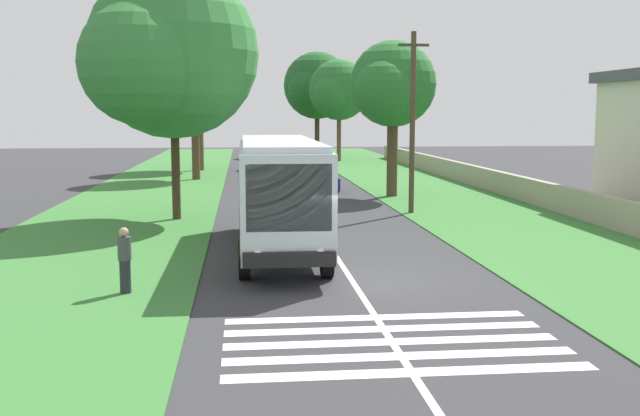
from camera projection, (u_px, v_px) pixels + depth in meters
ground at (352, 281)px, 20.40m from camera, size 160.00×160.00×0.00m
grass_verge_left at (130, 212)px, 34.36m from camera, size 120.00×8.00×0.04m
grass_verge_right at (474, 208)px, 36.03m from camera, size 120.00×8.00×0.04m
centre_line at (306, 210)px, 35.20m from camera, size 110.00×0.16×0.01m
coach_bus at (279, 188)px, 24.36m from camera, size 11.16×2.62×3.73m
zebra_crossing at (392, 342)px, 15.01m from camera, size 4.05×6.80×0.01m
trailing_car_0 at (321, 180)px, 44.00m from camera, size 4.30×1.78×1.43m
trailing_car_1 at (313, 168)px, 53.09m from camera, size 4.30×1.78×1.43m
trailing_car_2 at (258, 162)px, 59.76m from camera, size 4.30×1.78×1.43m
roadside_tree_left_0 at (192, 83)px, 50.35m from camera, size 6.60×5.41×9.48m
roadside_tree_left_1 at (197, 85)px, 58.59m from camera, size 6.65×5.53×9.71m
roadside_tree_left_2 at (167, 57)px, 31.05m from camera, size 8.48×7.23×10.68m
roadside_tree_right_0 at (390, 87)px, 40.15m from camera, size 5.71×4.67×8.46m
roadside_tree_right_1 at (338, 92)px, 69.99m from camera, size 6.94×5.71×9.56m
roadside_tree_right_2 at (315, 87)px, 79.26m from camera, size 8.36×7.14×11.02m
utility_pole at (412, 120)px, 33.59m from camera, size 0.24×1.40×8.17m
roadside_wall at (506, 184)px, 41.23m from camera, size 70.00×0.40×1.24m
pedestrian at (125, 259)px, 18.81m from camera, size 0.34×0.34×1.69m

